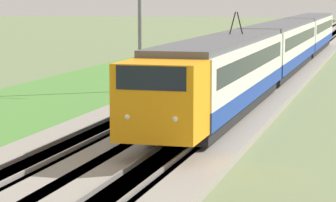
% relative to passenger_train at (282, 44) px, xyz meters
% --- Properties ---
extents(ballast_main, '(240.00, 4.40, 0.30)m').
position_rel_passenger_train_xyz_m(ballast_main, '(-1.05, 3.87, -2.10)').
color(ballast_main, gray).
rests_on(ballast_main, ground).
extents(ballast_adjacent, '(240.00, 4.40, 0.30)m').
position_rel_passenger_train_xyz_m(ballast_adjacent, '(-1.05, 0.00, -2.10)').
color(ballast_adjacent, gray).
rests_on(ballast_adjacent, ground).
extents(track_main, '(240.00, 1.57, 0.45)m').
position_rel_passenger_train_xyz_m(track_main, '(-1.05, 3.87, -2.09)').
color(track_main, '#4C4238').
rests_on(track_main, ground).
extents(track_adjacent, '(240.00, 1.57, 0.45)m').
position_rel_passenger_train_xyz_m(track_adjacent, '(-1.05, 0.00, -2.09)').
color(track_adjacent, '#4C4238').
rests_on(track_adjacent, ground).
extents(grass_verge, '(240.00, 9.16, 0.12)m').
position_rel_passenger_train_xyz_m(grass_verge, '(-1.05, 10.47, -2.19)').
color(grass_verge, '#4C8438').
rests_on(grass_verge, ground).
extents(passenger_train, '(63.92, 2.83, 4.84)m').
position_rel_passenger_train_xyz_m(passenger_train, '(0.00, 0.00, 0.00)').
color(passenger_train, orange).
rests_on(passenger_train, ground).
extents(catenary_mast_mid, '(0.22, 2.56, 8.68)m').
position_rel_passenger_train_xyz_m(catenary_mast_mid, '(-11.73, 6.68, 2.23)').
color(catenary_mast_mid, slate).
rests_on(catenary_mast_mid, ground).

